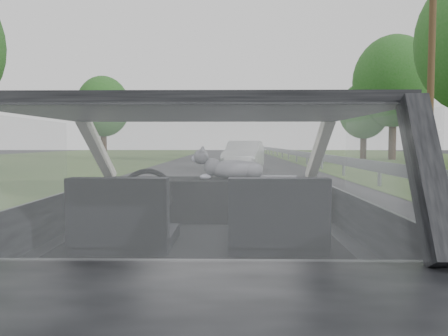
{
  "coord_description": "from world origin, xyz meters",
  "views": [
    {
      "loc": [
        0.17,
        -2.55,
        1.27
      ],
      "look_at": [
        0.11,
        0.53,
        1.08
      ],
      "focal_mm": 35.0,
      "sensor_mm": 36.0,
      "label": 1
    }
  ],
  "objects_px": {
    "highway_sign": "(323,144)",
    "utility_pole": "(431,74)",
    "subject_car": "(203,234)",
    "cat": "(234,168)",
    "other_car": "(244,156)"
  },
  "relations": [
    {
      "from": "highway_sign",
      "to": "utility_pole",
      "type": "relative_size",
      "value": 0.31
    },
    {
      "from": "subject_car",
      "to": "highway_sign",
      "type": "xyz_separation_m",
      "value": [
        5.62,
        23.4,
        0.44
      ]
    },
    {
      "from": "cat",
      "to": "highway_sign",
      "type": "bearing_deg",
      "value": 79.51
    },
    {
      "from": "other_car",
      "to": "utility_pole",
      "type": "distance_m",
      "value": 8.02
    },
    {
      "from": "subject_car",
      "to": "utility_pole",
      "type": "relative_size",
      "value": 0.53
    },
    {
      "from": "cat",
      "to": "highway_sign",
      "type": "relative_size",
      "value": 0.23
    },
    {
      "from": "subject_car",
      "to": "other_car",
      "type": "relative_size",
      "value": 0.98
    },
    {
      "from": "cat",
      "to": "other_car",
      "type": "xyz_separation_m",
      "value": [
        0.54,
        16.13,
        -0.41
      ]
    },
    {
      "from": "cat",
      "to": "other_car",
      "type": "height_order",
      "value": "other_car"
    },
    {
      "from": "highway_sign",
      "to": "utility_pole",
      "type": "height_order",
      "value": "utility_pole"
    },
    {
      "from": "cat",
      "to": "other_car",
      "type": "distance_m",
      "value": 16.15
    },
    {
      "from": "subject_car",
      "to": "cat",
      "type": "distance_m",
      "value": 0.72
    },
    {
      "from": "subject_car",
      "to": "other_car",
      "type": "xyz_separation_m",
      "value": [
        0.72,
        16.73,
        -0.06
      ]
    },
    {
      "from": "highway_sign",
      "to": "utility_pole",
      "type": "distance_m",
      "value": 10.18
    },
    {
      "from": "other_car",
      "to": "highway_sign",
      "type": "distance_m",
      "value": 8.29
    }
  ]
}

